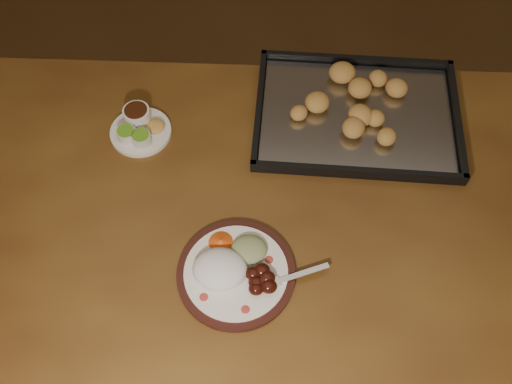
{
  "coord_description": "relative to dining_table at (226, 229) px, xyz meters",
  "views": [
    {
      "loc": [
        0.05,
        -0.73,
        1.87
      ],
      "look_at": [
        0.0,
        -0.05,
        0.77
      ],
      "focal_mm": 40.0,
      "sensor_mm": 36.0,
      "label": 1
    }
  ],
  "objects": [
    {
      "name": "dining_table",
      "position": [
        0.0,
        0.0,
        0.0
      ],
      "size": [
        1.53,
        0.96,
        0.75
      ],
      "rotation": [
        0.0,
        0.0,
        0.04
      ],
      "color": "brown",
      "rests_on": "ground"
    },
    {
      "name": "ground",
      "position": [
        0.07,
        0.09,
        -0.65
      ],
      "size": [
        4.0,
        4.0,
        0.0
      ],
      "primitive_type": "plane",
      "color": "brown",
      "rests_on": "ground"
    },
    {
      "name": "condiment_saucer",
      "position": [
        -0.23,
        0.2,
        0.12
      ],
      "size": [
        0.15,
        0.15,
        0.05
      ],
      "rotation": [
        0.0,
        0.0,
        0.06
      ],
      "color": "white",
      "rests_on": "dining_table"
    },
    {
      "name": "baking_tray",
      "position": [
        0.3,
        0.29,
        0.11
      ],
      "size": [
        0.5,
        0.37,
        0.05
      ],
      "rotation": [
        0.0,
        0.0,
        0.0
      ],
      "color": "black",
      "rests_on": "dining_table"
    },
    {
      "name": "dinner_plate",
      "position": [
        0.04,
        -0.16,
        0.12
      ],
      "size": [
        0.32,
        0.25,
        0.06
      ],
      "rotation": [
        0.0,
        0.0,
        -0.06
      ],
      "color": "black",
      "rests_on": "dining_table"
    }
  ]
}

